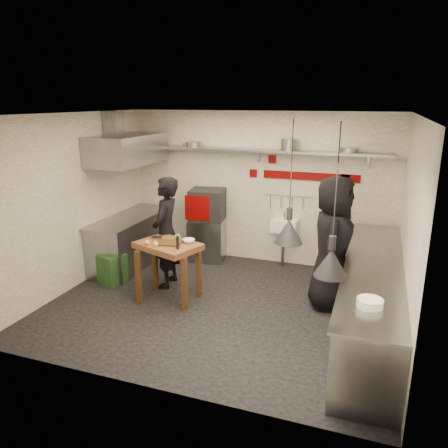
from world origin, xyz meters
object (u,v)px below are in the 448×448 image
(combi_oven, at_px, (207,205))
(chef_left, at_px, (166,233))
(oven_stand, at_px, (207,239))
(prep_table, at_px, (169,272))
(chef_right, at_px, (333,243))
(green_bin, at_px, (112,269))

(combi_oven, relative_size, chef_left, 0.34)
(combi_oven, bearing_deg, oven_stand, 124.49)
(prep_table, bearing_deg, combi_oven, 112.27)
(chef_left, relative_size, chef_right, 0.92)
(chef_right, bearing_deg, chef_left, 90.78)
(chef_left, distance_m, chef_right, 2.63)
(oven_stand, bearing_deg, chef_right, -35.79)
(chef_left, bearing_deg, oven_stand, 165.46)
(prep_table, relative_size, chef_right, 0.47)
(green_bin, relative_size, prep_table, 0.54)
(prep_table, bearing_deg, chef_left, 138.76)
(combi_oven, distance_m, green_bin, 2.10)
(green_bin, bearing_deg, chef_left, 14.33)
(combi_oven, relative_size, green_bin, 1.25)
(chef_right, bearing_deg, oven_stand, 61.34)
(prep_table, distance_m, chef_right, 2.48)
(oven_stand, xyz_separation_m, combi_oven, (0.02, -0.02, 0.69))
(oven_stand, xyz_separation_m, green_bin, (-1.08, -1.60, -0.15))
(green_bin, xyz_separation_m, prep_table, (1.20, -0.26, 0.21))
(chef_left, bearing_deg, green_bin, -83.15)
(chef_left, xyz_separation_m, chef_right, (2.63, 0.12, 0.07))
(prep_table, bearing_deg, green_bin, -173.04)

